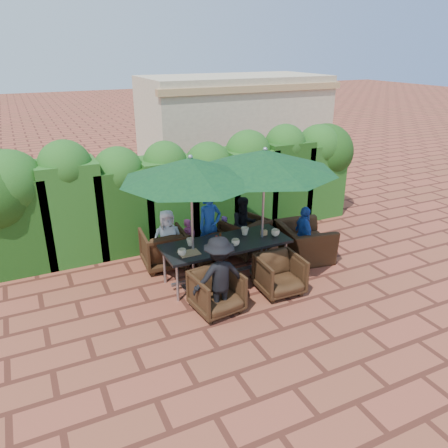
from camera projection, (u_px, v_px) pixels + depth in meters
name	position (u px, v px, depth m)	size (l,w,h in m)	color
ground	(234.00, 281.00, 8.18)	(80.00, 80.00, 0.00)	brown
dining_table	(226.00, 246.00, 8.02)	(2.37, 0.90, 0.75)	black
umbrella_left	(191.00, 169.00, 7.15)	(2.38, 2.38, 2.46)	gray
umbrella_right	(265.00, 161.00, 7.68)	(2.60, 2.60, 2.46)	gray
chair_far_left	(163.00, 247.00, 8.60)	(0.82, 0.77, 0.84)	black
chair_far_mid	(203.00, 243.00, 8.91)	(0.68, 0.64, 0.70)	black
chair_far_right	(244.00, 234.00, 9.17)	(0.83, 0.77, 0.85)	black
chair_near_left	(217.00, 290.00, 7.15)	(0.74, 0.70, 0.77)	black
chair_near_right	(280.00, 273.00, 7.69)	(0.74, 0.69, 0.76)	black
chair_end_right	(305.00, 236.00, 8.93)	(1.10, 0.71, 0.96)	black
adult_far_left	(168.00, 240.00, 8.48)	(0.59, 0.35, 1.20)	silver
adult_far_mid	(210.00, 226.00, 8.84)	(0.51, 0.41, 1.41)	#1F4BAB
adult_far_right	(244.00, 225.00, 9.13)	(0.59, 0.36, 1.22)	black
adult_near_left	(219.00, 276.00, 6.96)	(0.87, 0.40, 1.36)	black
adult_end_right	(304.00, 235.00, 8.70)	(0.70, 0.35, 1.19)	#1F4BAB
child_left	(189.00, 239.00, 8.87)	(0.32, 0.26, 0.88)	#C54582
child_right	(225.00, 234.00, 9.23)	(0.29, 0.23, 0.80)	#7F499F
pedestrian_a	(214.00, 174.00, 12.03)	(1.52, 0.54, 1.62)	#279149
pedestrian_b	(243.00, 165.00, 12.39)	(0.91, 0.56, 1.90)	#C54582
pedestrian_c	(265.00, 168.00, 12.85)	(0.98, 0.45, 1.54)	#9898A0
cup_a	(182.00, 252.00, 7.48)	(0.15, 0.15, 0.12)	beige
cup_b	(190.00, 242.00, 7.85)	(0.15, 0.15, 0.14)	beige
cup_c	(235.00, 242.00, 7.85)	(0.15, 0.15, 0.12)	beige
cup_d	(245.00, 231.00, 8.30)	(0.15, 0.15, 0.14)	beige
cup_e	(275.00, 233.00, 8.25)	(0.16, 0.16, 0.13)	beige
ketchup_bottle	(216.00, 240.00, 7.88)	(0.04, 0.04, 0.17)	#B20C0A
sauce_bottle	(220.00, 237.00, 8.00)	(0.04, 0.04, 0.17)	#4C230C
serving_tray	(189.00, 253.00, 7.56)	(0.35, 0.25, 0.02)	#A17C4E
number_block_left	(219.00, 241.00, 7.94)	(0.12, 0.06, 0.10)	tan
number_block_right	(264.00, 233.00, 8.28)	(0.12, 0.06, 0.10)	tan
hedge_wall	(178.00, 182.00, 9.53)	(9.10, 1.60, 2.46)	#16380F
building	(234.00, 125.00, 14.81)	(6.20, 3.08, 3.20)	beige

